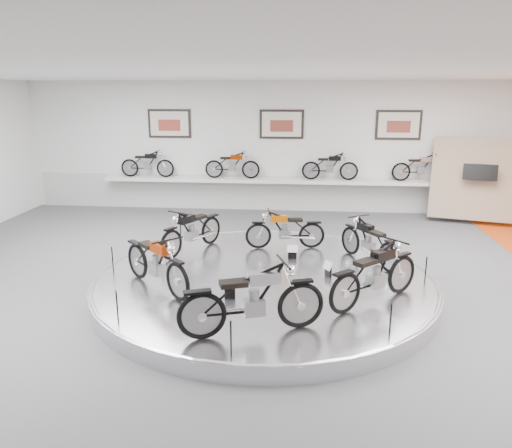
# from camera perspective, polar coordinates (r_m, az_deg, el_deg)

# --- Properties ---
(floor) EXTENTS (16.00, 16.00, 0.00)m
(floor) POSITION_cam_1_polar(r_m,az_deg,el_deg) (9.33, 0.82, -8.38)
(floor) COLOR #505053
(floor) RESTS_ON ground
(ceiling) EXTENTS (16.00, 16.00, 0.00)m
(ceiling) POSITION_cam_1_polar(r_m,az_deg,el_deg) (8.57, 0.92, 16.98)
(ceiling) COLOR white
(ceiling) RESTS_ON wall_back
(wall_back) EXTENTS (16.00, 0.00, 16.00)m
(wall_back) POSITION_cam_1_polar(r_m,az_deg,el_deg) (15.64, 2.92, 8.77)
(wall_back) COLOR silver
(wall_back) RESTS_ON floor
(dado_band) EXTENTS (15.68, 0.04, 1.10)m
(dado_band) POSITION_cam_1_polar(r_m,az_deg,el_deg) (15.85, 2.85, 3.54)
(dado_band) COLOR #BCBCBA
(dado_band) RESTS_ON floor
(display_platform) EXTENTS (6.40, 6.40, 0.30)m
(display_platform) POSITION_cam_1_polar(r_m,az_deg,el_deg) (9.55, 0.97, -6.84)
(display_platform) COLOR silver
(display_platform) RESTS_ON floor
(platform_rim) EXTENTS (6.40, 6.40, 0.10)m
(platform_rim) POSITION_cam_1_polar(r_m,az_deg,el_deg) (9.51, 0.97, -6.17)
(platform_rim) COLOR #B2B2BA
(platform_rim) RESTS_ON display_platform
(shelf) EXTENTS (11.00, 0.55, 0.10)m
(shelf) POSITION_cam_1_polar(r_m,az_deg,el_deg) (15.49, 2.82, 4.97)
(shelf) COLOR silver
(shelf) RESTS_ON wall_back
(poster_left) EXTENTS (1.35, 0.06, 0.88)m
(poster_left) POSITION_cam_1_polar(r_m,az_deg,el_deg) (16.08, -9.86, 11.24)
(poster_left) COLOR beige
(poster_left) RESTS_ON wall_back
(poster_center) EXTENTS (1.35, 0.06, 0.88)m
(poster_center) POSITION_cam_1_polar(r_m,az_deg,el_deg) (15.54, 2.95, 11.32)
(poster_center) COLOR beige
(poster_center) RESTS_ON wall_back
(poster_right) EXTENTS (1.35, 0.06, 0.88)m
(poster_right) POSITION_cam_1_polar(r_m,az_deg,el_deg) (15.79, 15.98, 10.82)
(poster_right) COLOR beige
(poster_right) RESTS_ON wall_back
(display_panel) EXTENTS (2.56, 1.52, 2.30)m
(display_panel) POSITION_cam_1_polar(r_m,az_deg,el_deg) (15.64, 23.75, 4.73)
(display_panel) COLOR gray
(display_panel) RESTS_ON floor
(shelf_bike_a) EXTENTS (1.22, 0.43, 0.73)m
(shelf_bike_a) POSITION_cam_1_polar(r_m,az_deg,el_deg) (16.16, -12.31, 6.55)
(shelf_bike_a) COLOR black
(shelf_bike_a) RESTS_ON shelf
(shelf_bike_b) EXTENTS (1.22, 0.43, 0.73)m
(shelf_bike_b) POSITION_cam_1_polar(r_m,az_deg,el_deg) (15.56, -2.72, 6.56)
(shelf_bike_b) COLOR #7C2001
(shelf_bike_b) RESTS_ON shelf
(shelf_bike_c) EXTENTS (1.22, 0.43, 0.73)m
(shelf_bike_c) POSITION_cam_1_polar(r_m,az_deg,el_deg) (15.43, 8.45, 6.35)
(shelf_bike_c) COLOR black
(shelf_bike_c) RESTS_ON shelf
(shelf_bike_d) EXTENTS (1.22, 0.43, 0.73)m
(shelf_bike_d) POSITION_cam_1_polar(r_m,az_deg,el_deg) (15.81, 18.31, 5.95)
(shelf_bike_d) COLOR #B6B6BA
(shelf_bike_d) RESTS_ON shelf
(bike_a) EXTENTS (1.28, 1.61, 0.92)m
(bike_a) POSITION_cam_1_polar(r_m,az_deg,el_deg) (10.33, 12.82, -1.94)
(bike_a) COLOR black
(bike_a) RESTS_ON display_platform
(bike_b) EXTENTS (1.55, 0.72, 0.88)m
(bike_b) POSITION_cam_1_polar(r_m,az_deg,el_deg) (11.03, 3.35, -0.60)
(bike_b) COLOR #B64F01
(bike_b) RESTS_ON display_platform
(bike_c) EXTENTS (1.30, 1.72, 0.97)m
(bike_c) POSITION_cam_1_polar(r_m,az_deg,el_deg) (10.89, -7.36, -0.67)
(bike_c) COLOR black
(bike_c) RESTS_ON display_platform
(bike_d) EXTENTS (1.67, 1.63, 1.01)m
(bike_d) POSITION_cam_1_polar(r_m,az_deg,el_deg) (8.93, -11.35, -4.23)
(bike_d) COLOR #7C2001
(bike_d) RESTS_ON display_platform
(bike_e) EXTENTS (1.95, 1.22, 1.08)m
(bike_e) POSITION_cam_1_polar(r_m,az_deg,el_deg) (7.18, -0.42, -8.53)
(bike_e) COLOR #B6B6BA
(bike_e) RESTS_ON display_platform
(bike_f) EXTENTS (1.72, 1.63, 1.03)m
(bike_f) POSITION_cam_1_polar(r_m,az_deg,el_deg) (8.41, 13.46, -5.52)
(bike_f) COLOR black
(bike_f) RESTS_ON display_platform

